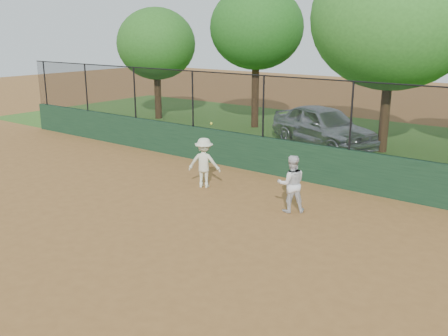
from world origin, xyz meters
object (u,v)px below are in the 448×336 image
Objects in this scene: tree_1 at (256,28)px; tree_2 at (393,18)px; player_main at (204,163)px; tree_0 at (156,44)px; player_second at (291,184)px; parked_car at (323,126)px.

tree_1 is 0.87× the size of tree_2.
player_main is 0.36× the size of tree_0.
tree_0 is at bearing -72.40° from player_second.
player_main is at bearing -39.18° from tree_0.
tree_1 is 6.89m from tree_2.
parked_car is 0.74× the size of tree_1.
parked_car is 0.64× the size of tree_2.
player_second is at bearing -136.39° from parked_car.
player_main is at bearing -159.78° from parked_car.
player_main is (-3.12, 0.26, 0.00)m from player_second.
tree_1 is at bearing 91.48° from parked_car.
tree_2 is (6.77, -1.22, 0.34)m from tree_1.
tree_2 reaches higher than parked_car.
parked_car is 7.13m from player_main.
tree_1 is at bearing 10.84° from tree_0.
player_second is at bearing -4.73° from player_main.
player_second is 9.02m from tree_2.
player_second is at bearing -32.45° from tree_0.
tree_2 is (12.25, -0.17, 1.14)m from tree_0.
tree_0 reaches higher than parked_car.
tree_1 reaches higher than tree_0.
tree_1 is at bearing -91.48° from player_second.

